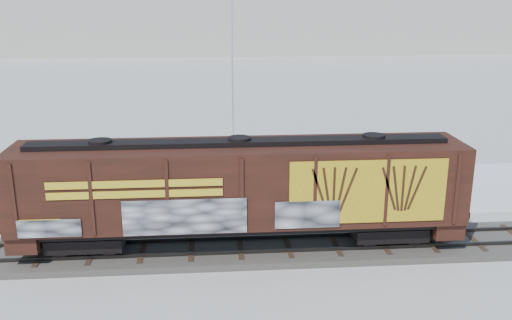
{
  "coord_description": "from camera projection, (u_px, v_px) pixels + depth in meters",
  "views": [
    {
      "loc": [
        -3.07,
        -21.72,
        10.42
      ],
      "look_at": [
        -1.09,
        3.0,
        3.12
      ],
      "focal_mm": 40.0,
      "sensor_mm": 36.0,
      "label": 1
    }
  ],
  "objects": [
    {
      "name": "ground",
      "position": [
        287.0,
        251.0,
        23.95
      ],
      "size": [
        500.0,
        500.0,
        0.0
      ],
      "primitive_type": "plane",
      "color": "white",
      "rests_on": "ground"
    },
    {
      "name": "hopper_railcar",
      "position": [
        240.0,
        187.0,
        22.97
      ],
      "size": [
        18.0,
        3.06,
        4.42
      ],
      "color": "black",
      "rests_on": "rail_track"
    },
    {
      "name": "rail_track",
      "position": [
        288.0,
        247.0,
        23.91
      ],
      "size": [
        50.0,
        3.4,
        0.43
      ],
      "color": "#59544C",
      "rests_on": "ground"
    },
    {
      "name": "car_dark",
      "position": [
        337.0,
        178.0,
        31.07
      ],
      "size": [
        5.22,
        3.82,
        1.4
      ],
      "primitive_type": "imported",
      "rotation": [
        0.0,
        0.0,
        2.0
      ],
      "color": "black",
      "rests_on": "parking_strip"
    },
    {
      "name": "flagpole",
      "position": [
        234.0,
        100.0,
        34.45
      ],
      "size": [
        2.3,
        0.9,
        11.34
      ],
      "color": "silver",
      "rests_on": "ground"
    },
    {
      "name": "car_white",
      "position": [
        331.0,
        187.0,
        29.31
      ],
      "size": [
        4.97,
        2.55,
        1.56
      ],
      "primitive_type": "imported",
      "rotation": [
        0.0,
        0.0,
        1.37
      ],
      "color": "silver",
      "rests_on": "parking_strip"
    },
    {
      "name": "car_silver",
      "position": [
        178.0,
        181.0,
        30.57
      ],
      "size": [
        4.29,
        2.52,
        1.37
      ],
      "primitive_type": "imported",
      "rotation": [
        0.0,
        0.0,
        1.33
      ],
      "color": "silver",
      "rests_on": "parking_strip"
    },
    {
      "name": "parking_strip",
      "position": [
        269.0,
        191.0,
        31.12
      ],
      "size": [
        40.0,
        8.0,
        0.03
      ],
      "primitive_type": "cube",
      "color": "white",
      "rests_on": "ground"
    }
  ]
}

